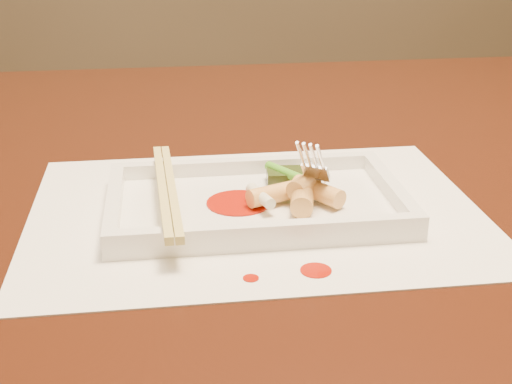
{
  "coord_description": "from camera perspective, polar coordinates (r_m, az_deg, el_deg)",
  "views": [
    {
      "loc": [
        -0.1,
        -0.71,
        1.01
      ],
      "look_at": [
        -0.02,
        -0.14,
        0.77
      ],
      "focal_mm": 50.0,
      "sensor_mm": 36.0,
      "label": 1
    }
  ],
  "objects": [
    {
      "name": "sauce_blob_0",
      "position": [
        0.63,
        -1.43,
        -0.87
      ],
      "size": [
        0.06,
        0.06,
        0.0
      ],
      "primitive_type": "cylinder",
      "color": "#A31304",
      "rests_on": "plate_base"
    },
    {
      "name": "rice_cake_0",
      "position": [
        0.63,
        4.99,
        0.06
      ],
      "size": [
        0.04,
        0.05,
        0.02
      ],
      "primitive_type": "cylinder",
      "rotation": [
        1.57,
        0.0,
        0.61
      ],
      "color": "#F1C670",
      "rests_on": "plate_base"
    },
    {
      "name": "plate_base",
      "position": [
        0.64,
        -0.0,
        -1.16
      ],
      "size": [
        0.26,
        0.16,
        0.01
      ],
      "primitive_type": "cube",
      "color": "white",
      "rests_on": "placemat"
    },
    {
      "name": "rice_cake_2",
      "position": [
        0.63,
        4.14,
        0.71
      ],
      "size": [
        0.04,
        0.05,
        0.02
      ],
      "primitive_type": "cylinder",
      "rotation": [
        1.57,
        0.0,
        2.44
      ],
      "color": "#F1C670",
      "rests_on": "plate_base"
    },
    {
      "name": "sauce_splatter_a",
      "position": [
        0.54,
        4.82,
        -6.27
      ],
      "size": [
        0.02,
        0.02,
        0.0
      ],
      "primitive_type": "cylinder",
      "color": "#A31304",
      "rests_on": "placemat"
    },
    {
      "name": "plate_rim_far",
      "position": [
        0.7,
        -0.81,
        2.11
      ],
      "size": [
        0.26,
        0.01,
        0.01
      ],
      "primitive_type": "cube",
      "color": "white",
      "rests_on": "plate_base"
    },
    {
      "name": "plate_rim_right",
      "position": [
        0.66,
        10.77,
        0.32
      ],
      "size": [
        0.01,
        0.14,
        0.01
      ],
      "primitive_type": "cube",
      "color": "white",
      "rests_on": "plate_base"
    },
    {
      "name": "fork",
      "position": [
        0.64,
        6.07,
        6.26
      ],
      "size": [
        0.09,
        0.1,
        0.14
      ],
      "primitive_type": null,
      "color": "silver",
      "rests_on": "plate_base"
    },
    {
      "name": "plate_rim_left",
      "position": [
        0.63,
        -11.29,
        -0.84
      ],
      "size": [
        0.01,
        0.14,
        0.01
      ],
      "primitive_type": "cube",
      "color": "white",
      "rests_on": "plate_base"
    },
    {
      "name": "sauce_splatter_b",
      "position": [
        0.53,
        -0.41,
        -6.9
      ],
      "size": [
        0.01,
        0.01,
        0.0
      ],
      "primitive_type": "cylinder",
      "color": "#A31304",
      "rests_on": "placemat"
    },
    {
      "name": "scallion_white",
      "position": [
        0.62,
        0.36,
        -0.32
      ],
      "size": [
        0.02,
        0.04,
        0.01
      ],
      "primitive_type": "cylinder",
      "rotation": [
        1.57,
        0.0,
        0.31
      ],
      "color": "#EAEACC",
      "rests_on": "plate_base"
    },
    {
      "name": "placemat",
      "position": [
        0.64,
        -0.0,
        -1.55
      ],
      "size": [
        0.4,
        0.3,
        0.0
      ],
      "primitive_type": "cube",
      "color": "white",
      "rests_on": "table"
    },
    {
      "name": "plate_rim_near",
      "position": [
        0.56,
        1.01,
        -3.18
      ],
      "size": [
        0.26,
        0.01,
        0.01
      ],
      "primitive_type": "cube",
      "color": "white",
      "rests_on": "plate_base"
    },
    {
      "name": "chopstick_a",
      "position": [
        0.62,
        -7.51,
        0.24
      ],
      "size": [
        0.01,
        0.2,
        0.01
      ],
      "primitive_type": "cube",
      "rotation": [
        0.0,
        0.0,
        0.04
      ],
      "color": "#CBBB65",
      "rests_on": "plate_rim_near"
    },
    {
      "name": "scallion_green",
      "position": [
        0.65,
        3.42,
        1.11
      ],
      "size": [
        0.05,
        0.08,
        0.01
      ],
      "primitive_type": "cylinder",
      "rotation": [
        1.57,
        0.0,
        0.56
      ],
      "color": "#3A9217",
      "rests_on": "plate_base"
    },
    {
      "name": "table",
      "position": [
        0.81,
        -0.07,
        -4.08
      ],
      "size": [
        1.4,
        0.9,
        0.75
      ],
      "color": "black",
      "rests_on": "ground"
    },
    {
      "name": "veg_piece",
      "position": [
        0.67,
        2.5,
        1.27
      ],
      "size": [
        0.04,
        0.03,
        0.01
      ],
      "primitive_type": "cube",
      "rotation": [
        0.0,
        0.0,
        -0.08
      ],
      "color": "black",
      "rests_on": "plate_base"
    },
    {
      "name": "chopstick_b",
      "position": [
        0.62,
        -6.77,
        0.28
      ],
      "size": [
        0.01,
        0.2,
        0.01
      ],
      "primitive_type": "cube",
      "rotation": [
        0.0,
        0.0,
        0.04
      ],
      "color": "#CBBB65",
      "rests_on": "plate_rim_near"
    },
    {
      "name": "rice_cake_3",
      "position": [
        0.63,
        1.48,
        -0.14
      ],
      "size": [
        0.05,
        0.03,
        0.02
      ],
      "primitive_type": "cylinder",
      "rotation": [
        1.57,
        0.0,
        1.95
      ],
      "color": "#F1C670",
      "rests_on": "plate_base"
    },
    {
      "name": "rice_cake_1",
      "position": [
        0.62,
        3.72,
        -0.54
      ],
      "size": [
        0.03,
        0.04,
        0.02
      ],
      "primitive_type": "cylinder",
      "rotation": [
        1.57,
        0.0,
        2.92
      ],
      "color": "#F1C670",
      "rests_on": "plate_base"
    }
  ]
}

